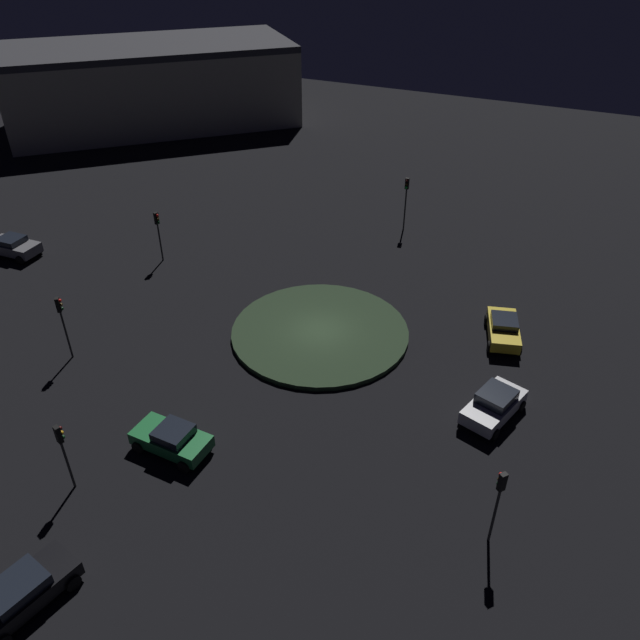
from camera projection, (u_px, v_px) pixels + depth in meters
ground_plane at (320, 334)px, 39.36m from camera, size 118.79×118.79×0.00m
roundabout_island at (320, 332)px, 39.28m from camera, size 11.13×11.13×0.31m
car_silver at (494, 404)px, 32.71m from camera, size 4.34×3.03×1.59m
car_grey at (13, 246)px, 47.51m from camera, size 2.25×4.05×1.52m
car_green at (172, 439)px, 30.73m from camera, size 2.17×3.95×1.47m
car_black at (22, 592)px, 23.92m from camera, size 4.44×2.74×1.48m
car_yellow at (503, 329)px, 38.52m from camera, size 4.37×2.88×1.44m
traffic_light_southeast at (62, 316)px, 35.74m from camera, size 0.37×0.40×4.16m
traffic_light_west at (406, 194)px, 49.94m from camera, size 0.36×0.30×4.44m
traffic_light_northeast at (499, 494)px, 25.14m from camera, size 0.38×0.39×4.12m
traffic_light_south at (158, 227)px, 45.74m from camera, size 0.34×0.38×3.92m
traffic_light_east at (62, 445)px, 27.68m from camera, size 0.39×0.35×3.81m
store_building at (153, 84)px, 73.61m from camera, size 33.13×33.62×9.00m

